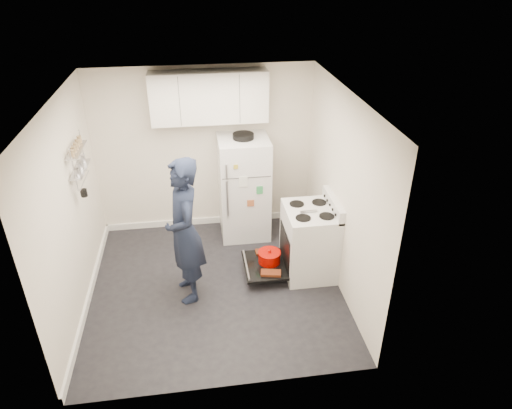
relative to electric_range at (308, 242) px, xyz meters
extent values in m
cube|color=black|center=(-1.26, -0.15, -0.47)|extent=(3.20, 3.20, 0.01)
cube|color=white|center=(-1.26, -0.15, 2.03)|extent=(3.20, 3.20, 0.01)
cube|color=beige|center=(-1.26, 1.45, 0.78)|extent=(3.20, 0.01, 2.50)
cube|color=beige|center=(-1.26, -1.75, 0.78)|extent=(3.20, 0.01, 2.50)
cube|color=beige|center=(-2.86, -0.15, 0.78)|extent=(0.01, 3.20, 2.50)
cube|color=beige|center=(0.34, -0.15, 0.78)|extent=(0.01, 3.20, 2.50)
cube|color=white|center=(-2.85, -0.15, -0.42)|extent=(0.03, 3.20, 0.10)
cube|color=white|center=(-1.26, 1.44, -0.42)|extent=(3.20, 0.03, 0.10)
cube|color=silver|center=(0.01, 0.00, -0.01)|extent=(0.65, 0.76, 0.92)
cube|color=black|center=(-0.06, 0.00, -0.07)|extent=(0.53, 0.60, 0.52)
cube|color=orange|center=(0.21, 0.00, -0.07)|extent=(0.02, 0.56, 0.46)
cylinder|color=black|center=(-0.01, 0.00, -0.25)|extent=(0.34, 0.34, 0.02)
cube|color=silver|center=(0.30, 0.00, 0.54)|extent=(0.08, 0.76, 0.18)
cube|color=silver|center=(0.01, 0.00, 0.47)|extent=(0.65, 0.76, 0.03)
cube|color=#B2B2B7|center=(-0.04, -0.05, 0.50)|extent=(0.22, 0.03, 0.01)
cube|color=black|center=(-0.59, 0.00, -0.32)|extent=(0.55, 0.70, 0.03)
cylinder|color=#B2B2B7|center=(-0.83, 0.00, -0.29)|extent=(0.02, 0.66, 0.02)
cylinder|color=#AB0700|center=(-0.51, 0.05, -0.24)|extent=(0.30, 0.30, 0.14)
cylinder|color=#AB0700|center=(-0.51, 0.05, -0.16)|extent=(0.31, 0.31, 0.02)
sphere|color=#AB0700|center=(-0.51, 0.05, -0.13)|extent=(0.04, 0.04, 0.04)
cube|color=#9B3711|center=(-0.54, -0.22, -0.29)|extent=(0.28, 0.18, 0.04)
cube|color=#9B3711|center=(-0.54, 0.27, -0.29)|extent=(0.26, 0.14, 0.04)
cube|color=silver|center=(-0.72, 1.10, 0.30)|extent=(0.72, 0.70, 1.54)
cube|color=#4C4C4C|center=(-0.72, 0.75, 0.64)|extent=(0.68, 0.01, 0.01)
cube|color=#B2B2B7|center=(-1.00, 0.73, 0.76)|extent=(0.03, 0.03, 0.20)
cube|color=#B2B2B7|center=(-1.00, 0.73, 0.34)|extent=(0.03, 0.03, 0.55)
cylinder|color=black|center=(-0.72, 1.10, 1.11)|extent=(0.30, 0.30, 0.07)
cube|color=green|center=(-0.54, 0.74, 0.43)|extent=(0.09, 0.01, 0.12)
cube|color=gold|center=(-0.87, 0.74, 0.81)|extent=(0.06, 0.01, 0.06)
cube|color=#B25C32|center=(-0.67, 0.74, 0.23)|extent=(0.10, 0.01, 0.10)
cube|color=white|center=(-0.77, 0.74, 0.58)|extent=(0.12, 0.01, 0.16)
cube|color=silver|center=(-1.16, 1.28, 1.63)|extent=(1.60, 0.33, 0.70)
cube|color=#B2B2B7|center=(-2.78, 0.35, 1.33)|extent=(0.14, 0.60, 0.02)
cube|color=#B2B2B7|center=(-2.78, 0.35, 1.08)|extent=(0.14, 0.60, 0.02)
cylinder|color=black|center=(-2.75, 0.17, 0.85)|extent=(0.08, 0.08, 0.09)
imported|color=black|center=(-1.60, -0.25, 0.46)|extent=(0.56, 0.75, 1.86)
camera|label=1|loc=(-1.41, -4.88, 3.38)|focal=32.00mm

